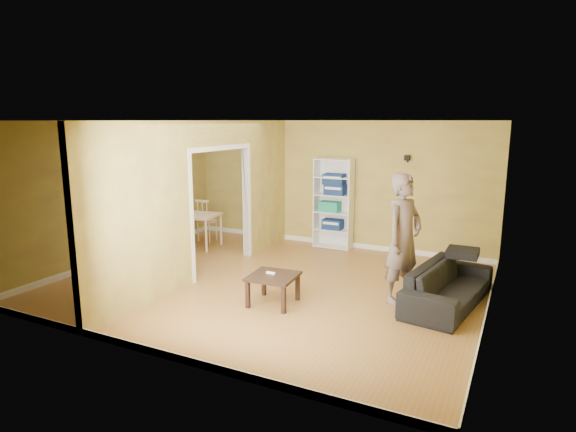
# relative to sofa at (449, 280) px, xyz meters

# --- Properties ---
(room_shell) EXTENTS (6.50, 6.50, 6.50)m
(room_shell) POSITION_rel_sofa_xyz_m (-2.70, -0.32, 0.92)
(room_shell) COLOR #9B5F45
(room_shell) RESTS_ON ground
(partition) EXTENTS (0.22, 5.50, 2.60)m
(partition) POSITION_rel_sofa_xyz_m (-3.90, -0.32, 0.92)
(partition) COLOR gold
(partition) RESTS_ON ground
(wall_speaker) EXTENTS (0.10, 0.10, 0.10)m
(wall_speaker) POSITION_rel_sofa_xyz_m (-1.20, 2.37, 1.52)
(wall_speaker) COLOR black
(wall_speaker) RESTS_ON room_shell
(sofa) EXTENTS (2.09, 1.15, 0.76)m
(sofa) POSITION_rel_sofa_xyz_m (0.00, 0.00, 0.00)
(sofa) COLOR black
(sofa) RESTS_ON ground
(person) EXTENTS (0.98, 0.88, 2.21)m
(person) POSITION_rel_sofa_xyz_m (-0.64, -0.16, 0.73)
(person) COLOR slate
(person) RESTS_ON ground
(bookshelf) EXTENTS (0.78, 0.34, 1.85)m
(bookshelf) POSITION_rel_sofa_xyz_m (-2.63, 2.28, 0.55)
(bookshelf) COLOR white
(bookshelf) RESTS_ON ground
(paper_box_navy_a) EXTENTS (0.40, 0.26, 0.20)m
(paper_box_navy_a) POSITION_rel_sofa_xyz_m (-2.64, 2.24, 0.12)
(paper_box_navy_a) COLOR #10154D
(paper_box_navy_a) RESTS_ON bookshelf
(paper_box_teal) EXTENTS (0.41, 0.27, 0.21)m
(paper_box_teal) POSITION_rel_sofa_xyz_m (-2.71, 2.24, 0.48)
(paper_box_teal) COLOR #18554D
(paper_box_teal) RESTS_ON bookshelf
(paper_box_navy_b) EXTENTS (0.41, 0.27, 0.21)m
(paper_box_navy_b) POSITION_rel_sofa_xyz_m (-2.60, 2.24, 0.84)
(paper_box_navy_b) COLOR navy
(paper_box_navy_b) RESTS_ON bookshelf
(paper_box_navy_c) EXTENTS (0.42, 0.28, 0.22)m
(paper_box_navy_c) POSITION_rel_sofa_xyz_m (-2.62, 2.24, 1.06)
(paper_box_navy_c) COLOR navy
(paper_box_navy_c) RESTS_ON bookshelf
(coffee_table) EXTENTS (0.65, 0.65, 0.44)m
(coffee_table) POSITION_rel_sofa_xyz_m (-2.26, -1.09, -0.01)
(coffee_table) COLOR black
(coffee_table) RESTS_ON ground
(game_controller) EXTENTS (0.13, 0.04, 0.03)m
(game_controller) POSITION_rel_sofa_xyz_m (-2.31, -1.05, 0.07)
(game_controller) COLOR white
(game_controller) RESTS_ON coffee_table
(dining_table) EXTENTS (1.11, 0.74, 0.69)m
(dining_table) POSITION_rel_sofa_xyz_m (-5.31, 1.02, 0.24)
(dining_table) COLOR beige
(dining_table) RESTS_ON ground
(chair_left) EXTENTS (0.52, 0.52, 0.90)m
(chair_left) POSITION_rel_sofa_xyz_m (-6.10, 0.94, 0.07)
(chair_left) COLOR #DBC087
(chair_left) RESTS_ON ground
(chair_near) EXTENTS (0.56, 0.56, 0.96)m
(chair_near) POSITION_rel_sofa_xyz_m (-5.23, 0.38, 0.10)
(chair_near) COLOR tan
(chair_near) RESTS_ON ground
(chair_far) EXTENTS (0.45, 0.45, 0.93)m
(chair_far) POSITION_rel_sofa_xyz_m (-5.33, 1.58, 0.09)
(chair_far) COLOR tan
(chair_far) RESTS_ON ground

